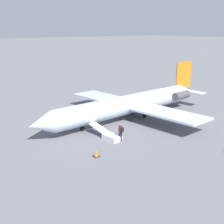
# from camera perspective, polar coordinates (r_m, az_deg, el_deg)

# --- Properties ---
(ground_plane) EXTENTS (600.00, 600.00, 0.00)m
(ground_plane) POSITION_cam_1_polar(r_m,az_deg,el_deg) (37.08, 2.70, -1.31)
(ground_plane) COLOR slate
(airplane_main) EXTENTS (25.82, 19.55, 5.95)m
(airplane_main) POSITION_cam_1_polar(r_m,az_deg,el_deg) (37.18, 3.63, 1.56)
(airplane_main) COLOR silver
(airplane_main) RESTS_ON ground
(boarding_stairs) EXTENTS (1.39, 4.09, 1.55)m
(boarding_stairs) POSITION_cam_1_polar(r_m,az_deg,el_deg) (30.45, -0.52, -4.31)
(boarding_stairs) COLOR silver
(boarding_stairs) RESTS_ON ground
(passenger) EXTENTS (0.36, 0.55, 1.74)m
(passenger) POSITION_cam_1_polar(r_m,az_deg,el_deg) (29.64, 1.58, -3.54)
(passenger) COLOR #23232D
(passenger) RESTS_ON ground
(traffic_cone_near_stairs) EXTENTS (0.50, 0.50, 0.55)m
(traffic_cone_near_stairs) POSITION_cam_1_polar(r_m,az_deg,el_deg) (26.49, -2.91, -7.63)
(traffic_cone_near_stairs) COLOR black
(traffic_cone_near_stairs) RESTS_ON ground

